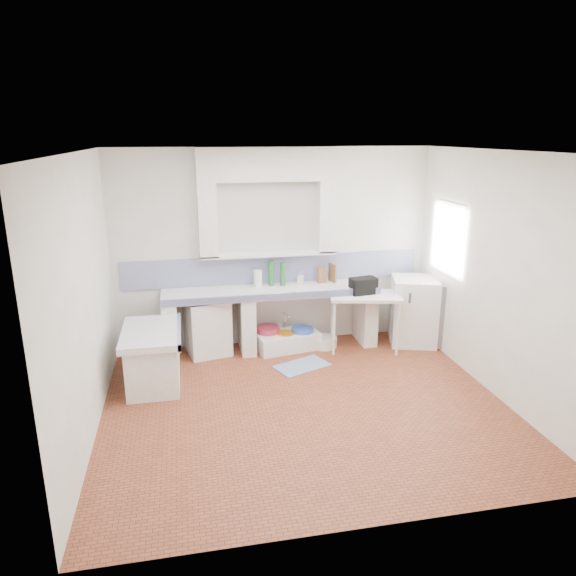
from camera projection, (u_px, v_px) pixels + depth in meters
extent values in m
plane|color=brown|center=(305.00, 405.00, 6.01)|extent=(4.50, 4.50, 0.00)
plane|color=white|center=(308.00, 151.00, 5.22)|extent=(4.50, 4.50, 0.00)
plane|color=white|center=(274.00, 248.00, 7.50)|extent=(4.50, 0.00, 4.50)
plane|color=white|center=(371.00, 364.00, 3.74)|extent=(4.50, 0.00, 4.50)
plane|color=white|center=(84.00, 300.00, 5.19)|extent=(0.00, 4.50, 4.50)
plane|color=white|center=(497.00, 276.00, 6.04)|extent=(0.00, 4.50, 4.50)
cube|color=white|center=(268.00, 164.00, 7.03)|extent=(1.90, 0.25, 0.45)
cube|color=#382312|center=(460.00, 239.00, 7.15)|extent=(0.35, 0.86, 1.06)
cube|color=white|center=(453.00, 211.00, 7.02)|extent=(0.01, 0.84, 0.24)
cube|color=white|center=(271.00, 291.00, 7.35)|extent=(3.00, 0.60, 0.08)
cube|color=navy|center=(275.00, 297.00, 7.09)|extent=(3.00, 0.04, 0.10)
cube|color=white|center=(170.00, 328.00, 7.21)|extent=(0.20, 0.55, 0.82)
cube|color=white|center=(247.00, 323.00, 7.41)|extent=(0.20, 0.55, 0.82)
cube|color=white|center=(365.00, 315.00, 7.74)|extent=(0.20, 0.55, 0.82)
cube|color=white|center=(151.00, 333.00, 6.35)|extent=(0.70, 1.10, 0.08)
cube|color=white|center=(153.00, 360.00, 6.45)|extent=(0.60, 1.00, 0.62)
cube|color=navy|center=(179.00, 331.00, 6.41)|extent=(0.04, 1.10, 0.10)
cube|color=navy|center=(274.00, 269.00, 7.57)|extent=(4.27, 0.03, 0.40)
cube|color=white|center=(208.00, 326.00, 7.33)|extent=(0.66, 0.64, 0.79)
cube|color=white|center=(287.00, 341.00, 7.56)|extent=(0.96, 0.63, 0.21)
cube|color=white|center=(364.00, 322.00, 7.47)|extent=(1.07, 0.74, 0.04)
cube|color=white|center=(413.00, 311.00, 7.68)|extent=(0.78, 0.78, 0.98)
cylinder|color=#B22A40|center=(268.00, 337.00, 7.57)|extent=(0.42, 0.42, 0.32)
cylinder|color=orange|center=(286.00, 341.00, 7.53)|extent=(0.29, 0.29, 0.25)
cylinder|color=blue|center=(302.00, 338.00, 7.59)|extent=(0.37, 0.37, 0.30)
cylinder|color=white|center=(324.00, 342.00, 7.64)|extent=(0.49, 0.49, 0.14)
cylinder|color=silver|center=(279.00, 333.00, 7.72)|extent=(0.10, 0.10, 0.32)
cylinder|color=silver|center=(297.00, 334.00, 7.75)|extent=(0.09, 0.09, 0.29)
cube|color=black|center=(363.00, 286.00, 7.37)|extent=(0.39, 0.26, 0.23)
cylinder|color=#216629|center=(271.00, 273.00, 7.42)|extent=(0.09, 0.09, 0.36)
cylinder|color=#216629|center=(283.00, 274.00, 7.44)|extent=(0.08, 0.08, 0.34)
cube|color=brown|center=(321.00, 275.00, 7.59)|extent=(0.13, 0.11, 0.22)
cube|color=brown|center=(332.00, 273.00, 7.62)|extent=(0.07, 0.20, 0.27)
cylinder|color=white|center=(258.00, 278.00, 7.39)|extent=(0.12, 0.12, 0.24)
imported|color=white|center=(300.00, 278.00, 7.54)|extent=(0.11, 0.11, 0.18)
cube|color=#2A598F|center=(302.00, 366.00, 7.00)|extent=(0.81, 0.65, 0.01)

